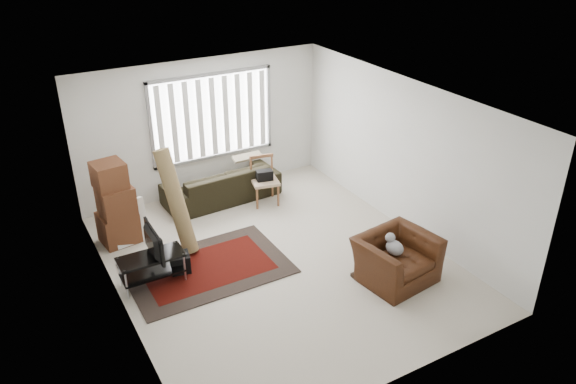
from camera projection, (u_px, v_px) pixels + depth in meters
name	position (u px, v px, depth m)	size (l,w,h in m)	color
room	(263.00, 151.00, 8.82)	(6.00, 6.02, 2.71)	beige
persian_rug	(208.00, 268.00, 8.99)	(2.52, 1.68, 0.02)	black
tv_stand	(152.00, 264.00, 8.49)	(0.99, 0.45, 0.50)	black
tv	(149.00, 243.00, 8.32)	(0.80, 0.10, 0.46)	black
subwoofer	(180.00, 263.00, 8.85)	(0.30, 0.30, 0.30)	black
moving_boxes	(115.00, 206.00, 9.44)	(0.66, 0.62, 1.48)	brown
white_flatpack	(130.00, 223.00, 9.54)	(0.60, 0.09, 0.77)	silver
rolled_rug	(176.00, 202.00, 9.15)	(0.27, 0.27, 1.78)	olive
sofa	(221.00, 179.00, 10.95)	(2.26, 0.98, 0.87)	black
side_chair	(264.00, 179.00, 10.80)	(0.59, 0.59, 0.93)	#9E8368
armchair	(396.00, 256.00, 8.57)	(1.25, 1.12, 0.84)	#391B0B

